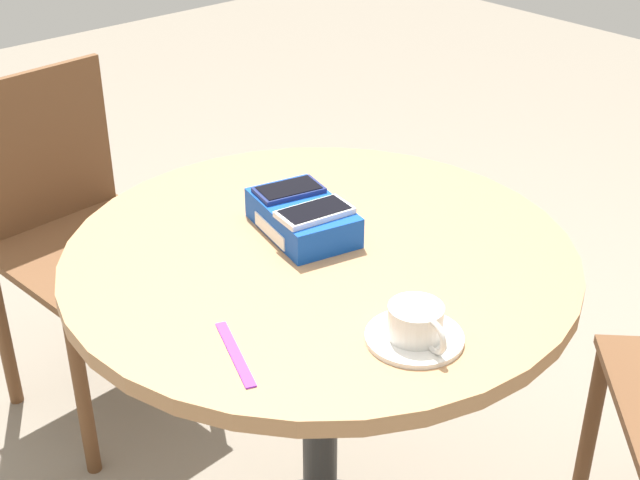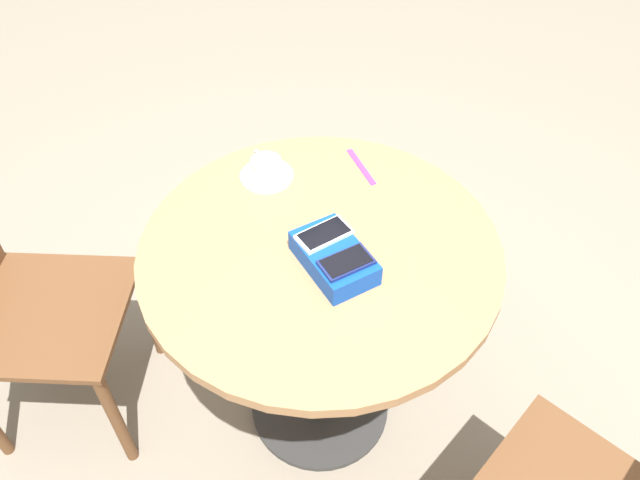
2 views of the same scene
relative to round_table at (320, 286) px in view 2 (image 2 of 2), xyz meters
name	(u,v)px [view 2 (image 2 of 2)]	position (x,y,z in m)	size (l,w,h in m)	color
ground_plane	(320,406)	(0.00, 0.00, -0.63)	(8.00, 8.00, 0.00)	gray
round_table	(320,286)	(0.00, 0.00, 0.00)	(0.91, 0.91, 0.78)	#2D2D2D
phone_box	(334,258)	(-0.07, 0.02, 0.18)	(0.24, 0.17, 0.06)	#0F42AD
phone_navy	(346,262)	(-0.12, 0.03, 0.22)	(0.09, 0.13, 0.01)	navy
phone_white	(324,234)	(-0.02, 0.01, 0.22)	(0.09, 0.14, 0.01)	silver
saucer	(267,176)	(0.29, -0.07, 0.16)	(0.15, 0.15, 0.01)	silver
coffee_cup	(266,167)	(0.30, -0.07, 0.19)	(0.11, 0.08, 0.05)	silver
lanyard_strap	(361,167)	(0.15, -0.29, 0.16)	(0.17, 0.02, 0.00)	purple
chair_near_window	(20,307)	(0.61, 0.61, -0.14)	(0.63, 0.63, 0.92)	brown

